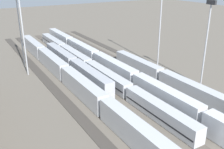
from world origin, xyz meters
TOP-DOWN VIEW (x-y plane):
  - ground_plane at (0.00, 0.00)m, footprint 400.00×400.00m
  - track_bed_0 at (0.00, -17.50)m, footprint 140.00×2.80m
  - track_bed_1 at (0.00, -12.50)m, footprint 140.00×2.80m
  - track_bed_2 at (0.00, -7.50)m, footprint 140.00×2.80m
  - track_bed_3 at (0.00, -2.50)m, footprint 140.00×2.80m
  - track_bed_4 at (0.00, 2.50)m, footprint 140.00×2.80m
  - track_bed_5 at (0.00, 7.50)m, footprint 140.00×2.80m
  - track_bed_6 at (0.00, 12.50)m, footprint 140.00×2.80m
  - track_bed_7 at (0.00, 17.50)m, footprint 140.00×2.80m
  - train_on_track_4 at (7.69, 2.50)m, footprint 95.60×3.06m
  - train_on_track_1 at (-22.06, -12.50)m, footprint 66.40×3.00m
  - train_on_track_5 at (8.63, 7.50)m, footprint 47.20×3.00m
  - train_on_track_6 at (2.98, 12.50)m, footprint 95.60×3.00m
  - train_on_track_3 at (-0.11, -2.50)m, footprint 119.80×3.00m
  - light_mast_0 at (0.24, -20.89)m, footprint 2.80×0.70m
  - light_mast_1 at (23.65, 19.94)m, footprint 2.80×0.70m
  - light_mast_2 at (-19.55, -20.74)m, footprint 2.80×0.70m
  - light_mast_3 at (14.80, 20.95)m, footprint 2.80×0.70m

SIDE VIEW (x-z plane):
  - ground_plane at x=0.00m, z-range 0.00..0.00m
  - track_bed_0 at x=0.00m, z-range 0.00..0.12m
  - track_bed_1 at x=0.00m, z-range 0.00..0.12m
  - track_bed_2 at x=0.00m, z-range 0.00..0.12m
  - track_bed_3 at x=0.00m, z-range 0.00..0.12m
  - track_bed_4 at x=0.00m, z-range 0.00..0.12m
  - track_bed_5 at x=0.00m, z-range 0.00..0.12m
  - track_bed_6 at x=0.00m, z-range 0.00..0.12m
  - track_bed_7 at x=0.00m, z-range 0.00..0.12m
  - train_on_track_4 at x=7.69m, z-range 0.10..3.90m
  - train_on_track_1 at x=-22.06m, z-range -0.09..4.31m
  - train_on_track_5 at x=8.63m, z-range 0.12..5.12m
  - train_on_track_6 at x=2.98m, z-range 0.12..5.12m
  - train_on_track_3 at x=-0.11m, z-range 0.12..5.12m
  - light_mast_2 at x=-19.55m, z-range 3.59..27.89m
  - light_mast_1 at x=23.65m, z-range 3.62..28.48m
  - light_mast_3 at x=14.80m, z-range 3.88..34.67m
  - light_mast_0 at x=0.24m, z-range 3.96..36.79m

